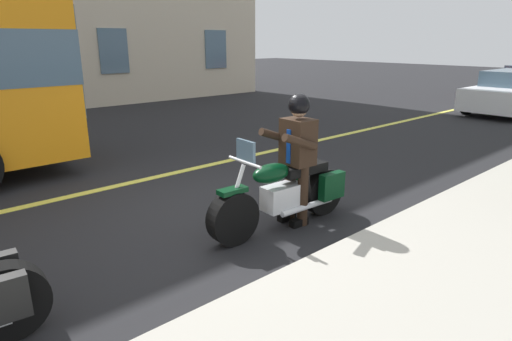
{
  "coord_description": "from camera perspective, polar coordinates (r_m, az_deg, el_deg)",
  "views": [
    {
      "loc": [
        3.5,
        4.75,
        2.38
      ],
      "look_at": [
        -0.06,
        0.73,
        0.75
      ],
      "focal_mm": 30.19,
      "sensor_mm": 36.0,
      "label": 1
    }
  ],
  "objects": [
    {
      "name": "ground_plane",
      "position": [
        6.36,
        -4.82,
        -5.14
      ],
      "size": [
        80.0,
        80.0,
        0.0
      ],
      "primitive_type": "plane",
      "color": "black"
    },
    {
      "name": "rider_main",
      "position": [
        5.61,
        5.45,
        2.96
      ],
      "size": [
        0.64,
        0.57,
        1.74
      ],
      "color": "black",
      "rests_on": "ground_plane"
    },
    {
      "name": "lane_center_stripe",
      "position": [
        7.96,
        -13.5,
        -0.94
      ],
      "size": [
        60.0,
        0.16,
        0.01
      ],
      "primitive_type": "cube",
      "color": "#E5DB4C",
      "rests_on": "ground_plane"
    },
    {
      "name": "motorcycle_main",
      "position": [
        5.65,
        3.92,
        -3.08
      ],
      "size": [
        2.22,
        0.66,
        1.26
      ],
      "color": "black",
      "rests_on": "ground_plane"
    }
  ]
}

